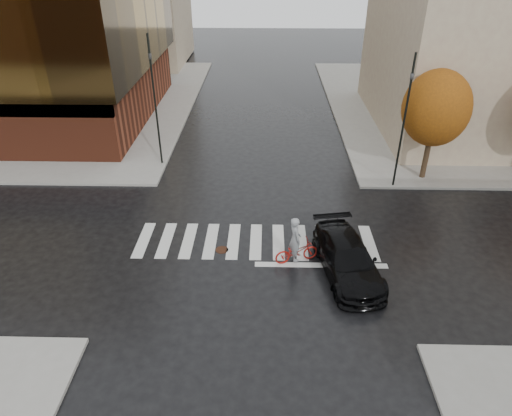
{
  "coord_description": "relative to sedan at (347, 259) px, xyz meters",
  "views": [
    {
      "loc": [
        0.44,
        -17.72,
        12.84
      ],
      "look_at": [
        0.01,
        0.34,
        2.0
      ],
      "focal_mm": 32.0,
      "sensor_mm": 36.0,
      "label": 1
    }
  ],
  "objects": [
    {
      "name": "traffic_light_ne",
      "position": [
        3.94,
        8.1,
        3.73
      ],
      "size": [
        0.19,
        0.21,
        7.59
      ],
      "rotation": [
        0.0,
        0.0,
        3.32
      ],
      "color": "black",
      "rests_on": "sidewalk_ne"
    },
    {
      "name": "sidewalk_ne",
      "position": [
        16.96,
        22.8,
        -0.7
      ],
      "size": [
        30.0,
        30.0,
        0.15
      ],
      "primitive_type": "cube",
      "color": "gray",
      "rests_on": "ground"
    },
    {
      "name": "traffic_light_nw",
      "position": [
        -10.34,
        10.8,
        4.01
      ],
      "size": [
        0.24,
        0.21,
        7.99
      ],
      "rotation": [
        0.0,
        0.0,
        -1.29
      ],
      "color": "black",
      "rests_on": "sidewalk_nw"
    },
    {
      "name": "ground",
      "position": [
        -4.04,
        1.8,
        -0.77
      ],
      "size": [
        120.0,
        120.0,
        0.0
      ],
      "primitive_type": "plane",
      "color": "black",
      "rests_on": "ground"
    },
    {
      "name": "manhole",
      "position": [
        -5.63,
        1.56,
        -0.77
      ],
      "size": [
        0.75,
        0.75,
        0.01
      ],
      "primitive_type": "cylinder",
      "rotation": [
        0.0,
        0.0,
        -0.26
      ],
      "color": "#3F2316",
      "rests_on": "ground"
    },
    {
      "name": "crosswalk",
      "position": [
        -4.04,
        2.3,
        -0.77
      ],
      "size": [
        12.0,
        3.0,
        0.01
      ],
      "primitive_type": "cube",
      "color": "silver",
      "rests_on": "ground"
    },
    {
      "name": "cyclist",
      "position": [
        -2.19,
        0.8,
        0.01
      ],
      "size": [
        2.15,
        1.28,
        2.31
      ],
      "rotation": [
        0.0,
        0.0,
        1.87
      ],
      "color": "#A0150E",
      "rests_on": "ground"
    },
    {
      "name": "sedan",
      "position": [
        0.0,
        0.0,
        0.0
      ],
      "size": [
        3.03,
        5.62,
        1.55
      ],
      "primitive_type": "imported",
      "rotation": [
        0.0,
        0.0,
        0.17
      ],
      "color": "black",
      "rests_on": "ground"
    },
    {
      "name": "fire_hydrant",
      "position": [
        -14.04,
        11.8,
        -0.17
      ],
      "size": [
        0.29,
        0.29,
        0.82
      ],
      "color": "orange",
      "rests_on": "sidewalk_nw"
    },
    {
      "name": "tree_ne_a",
      "position": [
        5.96,
        9.2,
        3.68
      ],
      "size": [
        3.8,
        3.8,
        6.5
      ],
      "color": "black",
      "rests_on": "sidewalk_ne"
    },
    {
      "name": "sidewalk_nw",
      "position": [
        -25.04,
        22.8,
        -0.7
      ],
      "size": [
        30.0,
        30.0,
        0.15
      ],
      "primitive_type": "cube",
      "color": "gray",
      "rests_on": "ground"
    }
  ]
}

